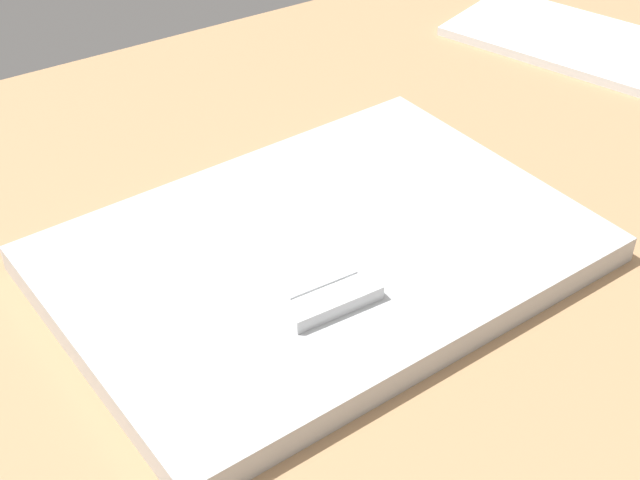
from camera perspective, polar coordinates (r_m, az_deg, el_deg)
desk_surface at (r=53.58cm, az=-6.08°, el=-8.43°), size 120.00×80.00×3.00cm
laptop_closed at (r=57.87cm, az=0.00°, el=-0.86°), size 34.18×25.12×1.81cm
cell_phone_on_laptop at (r=54.90cm, az=-1.41°, el=-1.47°), size 6.00×9.95×1.05cm
notepad at (r=89.01cm, az=15.07°, el=12.04°), size 17.94×23.07×0.80cm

